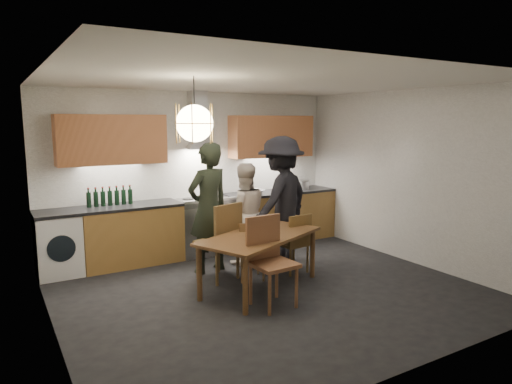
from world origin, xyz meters
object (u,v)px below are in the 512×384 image
dining_table (260,241)px  person_mid (244,214)px  stock_pot (303,185)px  chair_front (269,255)px  person_left (209,208)px  mixing_bowl (255,192)px  wine_bottles (110,196)px  chair_back_left (222,237)px  person_right (281,199)px

dining_table → person_mid: size_ratio=1.23×
person_mid → stock_pot: 1.89m
chair_front → person_mid: bearing=67.9°
chair_front → person_left: 1.47m
mixing_bowl → wine_bottles: wine_bottles is taller
mixing_bowl → stock_pot: size_ratio=1.39×
stock_pot → wine_bottles: 3.42m
chair_back_left → stock_pot: size_ratio=4.90×
dining_table → chair_front: bearing=-133.3°
dining_table → chair_back_left: size_ratio=1.76×
chair_back_left → mixing_bowl: (1.28, 1.31, 0.33)m
dining_table → chair_front: chair_front is taller
chair_back_left → mixing_bowl: bearing=-151.2°
chair_front → stock_pot: (2.20, 2.31, 0.38)m
person_left → wine_bottles: (-1.12, 1.00, 0.12)m
person_left → person_mid: bearing=172.7°
dining_table → person_mid: 1.08m
chair_back_left → mixing_bowl: 1.86m
person_mid → stock_pot: size_ratio=7.03×
chair_front → person_right: person_right is taller
chair_front → mixing_bowl: chair_front is taller
person_left → stock_pot: person_left is taller
mixing_bowl → wine_bottles: size_ratio=0.45×
mixing_bowl → stock_pot: (1.02, 0.02, 0.04)m
stock_pot → wine_bottles: wine_bottles is taller
chair_front → stock_pot: 3.21m
person_mid → wine_bottles: (-1.72, 0.94, 0.28)m
person_left → stock_pot: size_ratio=8.51×
dining_table → mixing_bowl: 2.09m
person_left → chair_front: bearing=80.8°
chair_back_left → chair_front: chair_back_left is taller
chair_back_left → wine_bottles: (-1.11, 1.46, 0.43)m
person_left → person_mid: (0.60, 0.06, -0.16)m
person_right → stock_pot: 1.50m
dining_table → mixing_bowl: mixing_bowl is taller
person_mid → stock_pot: (1.69, 0.82, 0.22)m
chair_back_left → person_right: 1.27m
dining_table → stock_pot: bearing=18.7°
dining_table → stock_pot: size_ratio=8.62×
person_mid → person_left: bearing=18.9°
person_mid → stock_pot: bearing=-141.1°
mixing_bowl → stock_pot: 1.03m
chair_front → person_mid: size_ratio=0.68×
dining_table → person_left: 1.04m
person_mid → chair_back_left: bearing=53.1°
person_mid → person_right: 0.61m
chair_front → mixing_bowl: size_ratio=3.46×
chair_back_left → person_mid: person_mid is taller
chair_back_left → person_right: size_ratio=0.56×
stock_pot → chair_front: bearing=-133.5°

